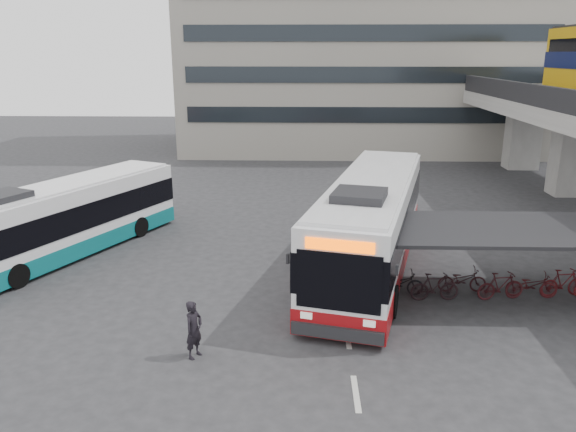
{
  "coord_description": "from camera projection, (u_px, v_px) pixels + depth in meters",
  "views": [
    {
      "loc": [
        1.18,
        -15.26,
        8.2
      ],
      "look_at": [
        0.52,
        5.98,
        2.0
      ],
      "focal_mm": 35.0,
      "sensor_mm": 36.0,
      "label": 1
    }
  ],
  "objects": [
    {
      "name": "ground",
      "position": [
        265.0,
        334.0,
        16.97
      ],
      "size": [
        120.0,
        120.0,
        0.0
      ],
      "primitive_type": "plane",
      "color": "#28282B",
      "rests_on": "ground"
    },
    {
      "name": "bike_shelter",
      "position": [
        517.0,
        262.0,
        19.23
      ],
      "size": [
        10.0,
        4.0,
        2.54
      ],
      "color": "#595B60",
      "rests_on": "ground"
    },
    {
      "name": "office_block",
      "position": [
        363.0,
        0.0,
        47.84
      ],
      "size": [
        30.0,
        15.0,
        25.0
      ],
      "primitive_type": "cube",
      "color": "gray",
      "rests_on": "ground"
    },
    {
      "name": "road_markings",
      "position": [
        356.0,
        394.0,
        14.02
      ],
      "size": [
        0.15,
        7.6,
        0.01
      ],
      "color": "beige",
      "rests_on": "ground"
    },
    {
      "name": "bus_main",
      "position": [
        371.0,
        224.0,
        21.79
      ],
      "size": [
        5.99,
        13.39,
        3.87
      ],
      "rotation": [
        0.0,
        0.0,
        -0.25
      ],
      "color": "white",
      "rests_on": "ground"
    },
    {
      "name": "bus_teal",
      "position": [
        68.0,
        219.0,
        23.42
      ],
      "size": [
        6.75,
        11.06,
        3.27
      ],
      "rotation": [
        0.0,
        0.0,
        -0.43
      ],
      "color": "white",
      "rests_on": "ground"
    },
    {
      "name": "pedestrian",
      "position": [
        194.0,
        330.0,
        15.51
      ],
      "size": [
        0.64,
        0.73,
        1.68
      ],
      "primitive_type": "imported",
      "rotation": [
        0.0,
        0.0,
        1.09
      ],
      "color": "black",
      "rests_on": "ground"
    }
  ]
}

